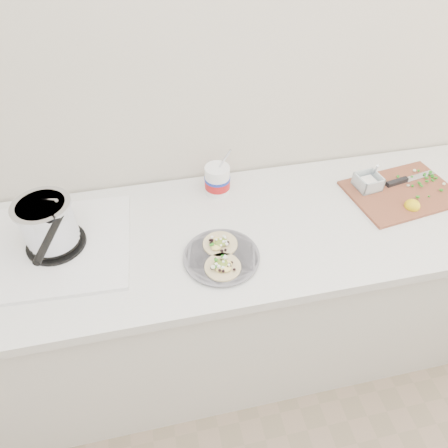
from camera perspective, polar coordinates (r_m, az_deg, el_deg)
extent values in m
cube|color=beige|center=(1.45, -2.83, 19.20)|extent=(3.50, 0.05, 2.60)
cube|color=silver|center=(1.80, -0.20, -11.14)|extent=(2.40, 0.62, 0.86)
cube|color=silver|center=(1.44, -0.08, -1.53)|extent=(2.44, 0.66, 0.04)
cube|color=silver|center=(1.48, -22.66, -2.93)|extent=(0.50, 0.47, 0.01)
cylinder|color=black|center=(1.47, -22.80, -2.57)|extent=(0.20, 0.20, 0.01)
torus|color=black|center=(1.46, -22.96, -2.16)|extent=(0.17, 0.17, 0.02)
cylinder|color=silver|center=(1.40, -23.89, 0.23)|extent=(0.17, 0.17, 0.15)
cylinder|color=slate|center=(1.33, -0.37, -4.76)|extent=(0.24, 0.24, 0.01)
cylinder|color=slate|center=(1.33, -0.37, -4.61)|extent=(0.26, 0.26, 0.00)
cylinder|color=white|center=(1.55, -0.96, 6.33)|extent=(0.10, 0.10, 0.12)
cylinder|color=#AF1316|center=(1.56, -0.95, 6.00)|extent=(0.10, 0.10, 0.04)
cylinder|color=#192D99|center=(1.55, -0.96, 6.54)|extent=(0.10, 0.10, 0.01)
cube|color=brown|center=(1.73, 24.04, 4.15)|extent=(0.45, 0.34, 0.01)
cube|color=white|center=(1.68, 19.84, 5.54)|extent=(0.06, 0.06, 0.03)
ellipsoid|color=yellow|center=(1.65, 25.38, 2.62)|extent=(0.06, 0.06, 0.05)
cube|color=silver|center=(1.83, 26.11, 6.15)|extent=(0.15, 0.06, 0.00)
cube|color=black|center=(1.75, 23.49, 5.54)|extent=(0.10, 0.04, 0.02)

